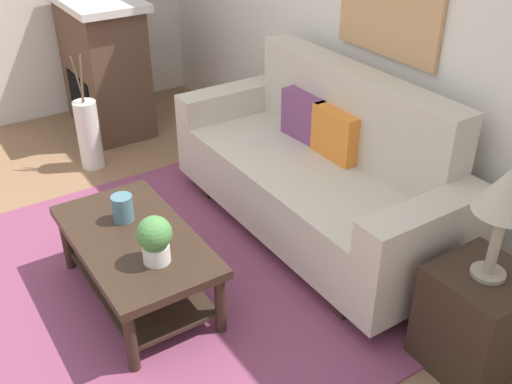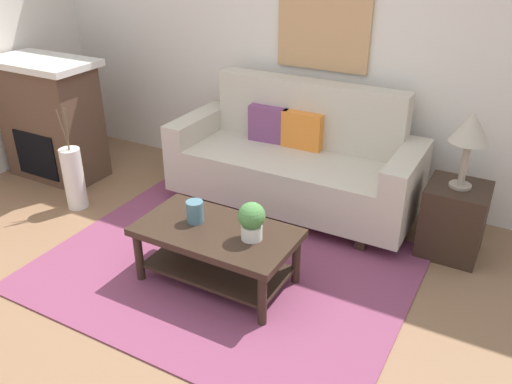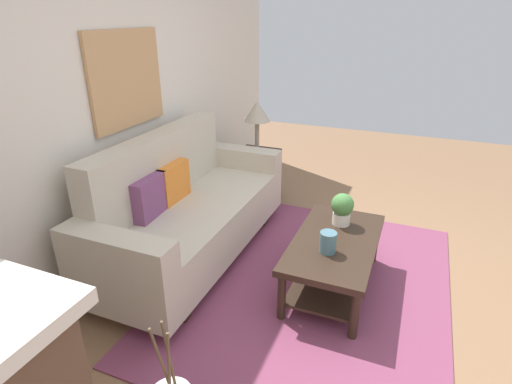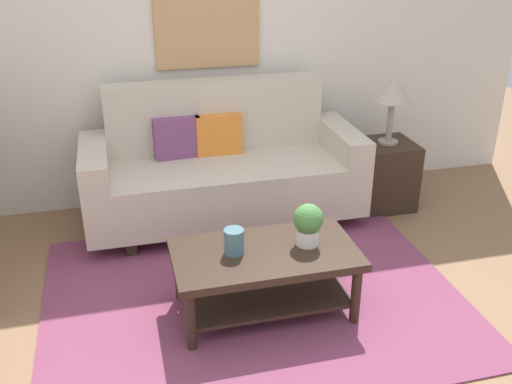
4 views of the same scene
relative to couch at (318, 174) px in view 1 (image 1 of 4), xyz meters
name	(u,v)px [view 1 (image 1 of 4)]	position (x,y,z in m)	size (l,w,h in m)	color
ground_plane	(80,316)	(-0.03, -1.63, -0.43)	(9.74, 9.74, 0.00)	#8C6647
wall_back	(392,17)	(-0.03, 0.54, 0.92)	(5.74, 0.10, 2.70)	silver
area_rug	(162,284)	(-0.03, -1.13, -0.42)	(2.63, 2.03, 0.01)	#843D5B
couch	(318,174)	(0.00, 0.00, 0.00)	(2.12, 0.84, 1.08)	beige
throw_pillow_plum	(305,116)	(-0.33, 0.13, 0.25)	(0.36, 0.12, 0.32)	#7A4270
throw_pillow_orange	(336,134)	(0.00, 0.13, 0.25)	(0.36, 0.12, 0.32)	orange
coffee_table	(136,253)	(0.00, -1.27, -0.12)	(1.10, 0.60, 0.43)	#332319
tabletop_vase	(123,208)	(-0.18, -1.25, 0.08)	(0.12, 0.12, 0.16)	slate
potted_plant_tabletop	(155,238)	(0.27, -1.26, 0.14)	(0.18, 0.18, 0.26)	white
side_table	(476,320)	(1.36, -0.09, -0.15)	(0.44, 0.44, 0.56)	#332319
table_lamp	(508,194)	(1.36, -0.09, 0.56)	(0.28, 0.28, 0.57)	gray
fireplace	(104,64)	(-2.35, -0.53, 0.16)	(1.02, 0.58, 1.16)	brown
floor_vase	(89,135)	(-1.69, -0.95, -0.15)	(0.18, 0.18, 0.56)	white
floor_vase_branch_a	(81,80)	(-1.67, -0.95, 0.30)	(0.01, 0.01, 0.36)	brown
floor_vase_branch_b	(82,79)	(-1.70, -0.93, 0.30)	(0.01, 0.01, 0.36)	brown
floor_vase_branch_c	(77,79)	(-1.70, -0.97, 0.30)	(0.01, 0.01, 0.36)	brown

